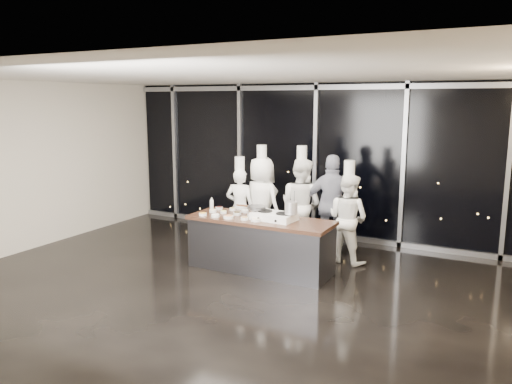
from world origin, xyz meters
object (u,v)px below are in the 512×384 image
stove (274,216)px  guest (333,205)px  frying_pan (256,207)px  chef_far_left (240,207)px  chef_center (301,204)px  chef_right (348,218)px  stock_pot (291,208)px  chef_left (262,202)px  demo_counter (260,244)px

stove → guest: guest is taller
frying_pan → chef_far_left: (-0.89, 1.01, -0.27)m
chef_center → stove: bearing=106.7°
chef_far_left → chef_right: size_ratio=0.98×
stock_pot → guest: (0.21, 1.42, -0.20)m
stove → chef_left: chef_left is taller
demo_counter → guest: size_ratio=1.31×
stove → stock_pot: stock_pot is taller
frying_pan → chef_right: bearing=45.2°
frying_pan → stock_pot: stock_pot is taller
stock_pot → guest: 1.45m
chef_left → frying_pan: bearing=130.7°
demo_counter → chef_right: chef_right is taller
chef_left → chef_center: 0.78m
chef_center → chef_right: size_ratio=1.11×
chef_far_left → chef_right: chef_right is taller
chef_center → chef_left: bearing=23.6°
stock_pot → chef_right: 1.32m
stock_pot → chef_far_left: 1.94m
chef_far_left → chef_left: chef_left is taller
stove → chef_right: bearing=55.8°
stove → chef_far_left: 1.64m
guest → chef_right: size_ratio=1.03×
demo_counter → chef_far_left: 1.50m
frying_pan → stock_pot: (0.68, -0.08, 0.08)m
chef_left → chef_right: size_ratio=1.10×
chef_left → stock_pot: bearing=151.2°
chef_left → chef_right: (1.76, -0.11, -0.09)m
frying_pan → chef_far_left: 1.37m
stock_pot → frying_pan: bearing=173.6°
chef_left → chef_center: chef_center is taller
demo_counter → stock_pot: (0.57, -0.02, 0.69)m
chef_center → demo_counter: bearing=96.2°
chef_left → chef_center: bearing=-151.6°
chef_far_left → guest: bearing=178.9°
stove → guest: 1.49m
chef_center → guest: bearing=-162.9°
guest → chef_left: bearing=-8.2°
stock_pot → chef_center: chef_center is taller
chef_far_left → guest: (1.77, 0.33, 0.14)m
frying_pan → chef_left: (-0.49, 1.17, -0.17)m
frying_pan → guest: bearing=62.1°
frying_pan → stock_pot: 0.69m
stock_pot → chef_left: size_ratio=0.10×
chef_left → guest: bearing=-154.5°
stove → chef_right: size_ratio=0.41×
chef_left → guest: size_ratio=1.07×
frying_pan → guest: (0.89, 1.35, -0.13)m
frying_pan → chef_left: bearing=118.2°
frying_pan → chef_left: size_ratio=0.28×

